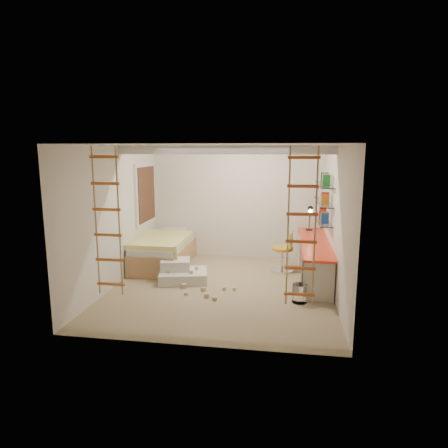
% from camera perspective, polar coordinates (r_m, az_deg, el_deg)
% --- Properties ---
extents(floor, '(4.50, 4.50, 0.00)m').
position_cam_1_polar(floor, '(7.50, -0.36, -9.08)').
color(floor, '#94825F').
rests_on(floor, ground).
extents(ceiling_beam, '(4.00, 0.18, 0.16)m').
position_cam_1_polar(ceiling_beam, '(7.36, 0.00, 10.54)').
color(ceiling_beam, white).
rests_on(ceiling_beam, ceiling).
extents(window_frame, '(0.06, 1.15, 1.35)m').
position_cam_1_polar(window_frame, '(9.08, -11.22, 4.22)').
color(window_frame, white).
rests_on(window_frame, wall_left).
extents(window_blind, '(0.02, 1.00, 1.20)m').
position_cam_1_polar(window_blind, '(9.06, -10.98, 4.22)').
color(window_blind, '#4C2D1E').
rests_on(window_blind, window_frame).
extents(rope_ladder_left, '(0.41, 0.04, 2.13)m').
position_cam_1_polar(rope_ladder_left, '(5.87, -16.32, 0.23)').
color(rope_ladder_left, orange).
rests_on(rope_ladder_left, ceiling).
extents(rope_ladder_right, '(0.41, 0.04, 2.13)m').
position_cam_1_polar(rope_ladder_right, '(5.33, 11.02, -0.58)').
color(rope_ladder_right, '#BE4620').
rests_on(rope_ladder_right, ceiling).
extents(waste_bin, '(0.25, 0.25, 0.31)m').
position_cam_1_polar(waste_bin, '(6.89, 10.76, -9.71)').
color(waste_bin, white).
rests_on(waste_bin, floor).
extents(desk, '(0.56, 2.80, 0.75)m').
position_cam_1_polar(desk, '(8.14, 12.70, -4.79)').
color(desk, '#F23B1C').
rests_on(desk, floor).
extents(shelves, '(0.25, 1.80, 0.71)m').
position_cam_1_polar(shelves, '(8.20, 13.96, 3.09)').
color(shelves, white).
rests_on(shelves, wall_right).
extents(bed, '(1.02, 2.00, 0.69)m').
position_cam_1_polar(bed, '(8.88, -8.56, -3.84)').
color(bed, '#AD7F51').
rests_on(bed, floor).
extents(task_lamp, '(0.14, 0.36, 0.57)m').
position_cam_1_polar(task_lamp, '(8.92, 12.20, 1.39)').
color(task_lamp, black).
rests_on(task_lamp, desk).
extents(swivel_chair, '(0.55, 0.55, 0.86)m').
position_cam_1_polar(swivel_chair, '(8.45, 8.46, -4.69)').
color(swivel_chair, gold).
rests_on(swivel_chair, floor).
extents(play_platform, '(1.05, 0.90, 0.41)m').
position_cam_1_polar(play_platform, '(7.89, -6.16, -6.93)').
color(play_platform, silver).
rests_on(play_platform, floor).
extents(toy_blocks, '(1.36, 1.11, 0.68)m').
position_cam_1_polar(toy_blocks, '(7.46, -4.12, -7.73)').
color(toy_blocks, '#CCB284').
rests_on(toy_blocks, floor).
extents(books, '(0.14, 0.46, 0.92)m').
position_cam_1_polar(books, '(8.19, 14.00, 3.89)').
color(books, '#194CA5').
rests_on(books, shelves).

